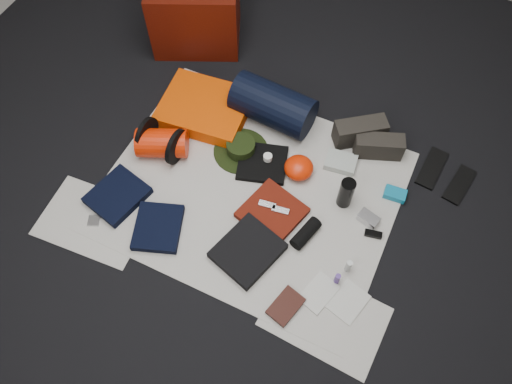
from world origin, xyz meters
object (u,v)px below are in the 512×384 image
at_px(stuff_sack, 162,143).
at_px(water_bottle, 346,193).
at_px(paperback_book, 286,306).
at_px(sleeping_pad, 205,108).
at_px(compact_camera, 368,219).
at_px(navy_duffel, 273,105).
at_px(red_cabinet, 196,9).

xyz_separation_m(stuff_sack, water_bottle, (1.08, 0.13, 0.02)).
distance_m(stuff_sack, paperback_book, 1.18).
xyz_separation_m(sleeping_pad, paperback_book, (0.95, -0.92, -0.03)).
bearing_deg(paperback_book, compact_camera, 86.39).
relative_size(navy_duffel, water_bottle, 2.39).
bearing_deg(sleeping_pad, stuff_sack, -103.13).
bearing_deg(paperback_book, water_bottle, 100.69).
bearing_deg(water_bottle, paperback_book, -94.29).
bearing_deg(stuff_sack, paperback_book, -28.27).
relative_size(sleeping_pad, water_bottle, 2.54).
distance_m(navy_duffel, compact_camera, 0.88).
height_order(water_bottle, paperback_book, water_bottle).
height_order(navy_duffel, paperback_book, navy_duffel).
distance_m(red_cabinet, navy_duffel, 0.88).
bearing_deg(paperback_book, navy_duffel, 132.62).
bearing_deg(water_bottle, navy_duffel, 148.72).
distance_m(compact_camera, paperback_book, 0.67).
xyz_separation_m(red_cabinet, water_bottle, (1.36, -0.80, -0.12)).
relative_size(sleeping_pad, stuff_sack, 1.80).
relative_size(sleeping_pad, compact_camera, 4.59).
height_order(stuff_sack, compact_camera, stuff_sack).
xyz_separation_m(stuff_sack, navy_duffel, (0.48, 0.50, 0.04)).
bearing_deg(sleeping_pad, navy_duffel, 19.41).
relative_size(water_bottle, paperback_book, 1.13).
height_order(navy_duffel, compact_camera, navy_duffel).
xyz_separation_m(compact_camera, paperback_book, (-0.21, -0.64, -0.01)).
bearing_deg(sleeping_pad, water_bottle, -12.82).
bearing_deg(sleeping_pad, paperback_book, -44.01).
bearing_deg(sleeping_pad, red_cabinet, 122.09).
relative_size(sleeping_pad, navy_duffel, 1.06).
height_order(stuff_sack, navy_duffel, navy_duffel).
distance_m(navy_duffel, paperback_book, 1.20).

